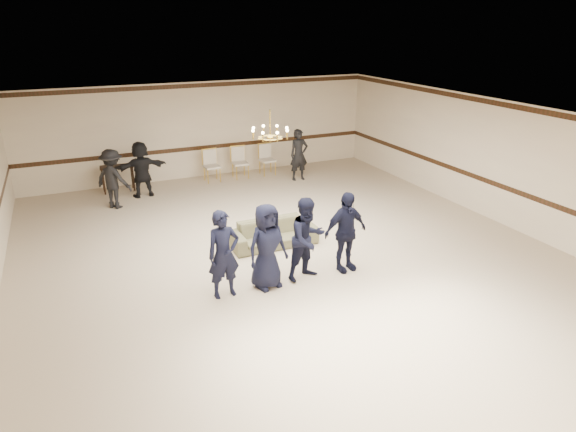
# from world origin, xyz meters

# --- Properties ---
(room) EXTENTS (12.01, 14.01, 3.21)m
(room) POSITION_xyz_m (0.00, 0.00, 1.60)
(room) COLOR #C5B397
(room) RESTS_ON ground
(chair_rail) EXTENTS (12.00, 0.02, 0.14)m
(chair_rail) POSITION_xyz_m (0.00, 6.99, 1.00)
(chair_rail) COLOR #341B0F
(chair_rail) RESTS_ON wall_back
(crown_molding) EXTENTS (12.00, 0.02, 0.14)m
(crown_molding) POSITION_xyz_m (0.00, 6.99, 3.08)
(crown_molding) COLOR #341B0F
(crown_molding) RESTS_ON wall_back
(chandelier) EXTENTS (0.94, 0.94, 0.89)m
(chandelier) POSITION_xyz_m (0.00, 1.00, 2.88)
(chandelier) COLOR #B09138
(chandelier) RESTS_ON ceiling
(boy_a) EXTENTS (0.68, 0.47, 1.78)m
(boy_a) POSITION_xyz_m (-1.88, -1.17, 0.89)
(boy_a) COLOR black
(boy_a) RESTS_ON floor
(boy_b) EXTENTS (0.96, 0.73, 1.78)m
(boy_b) POSITION_xyz_m (-0.98, -1.17, 0.89)
(boy_b) COLOR black
(boy_b) RESTS_ON floor
(boy_c) EXTENTS (1.00, 0.86, 1.78)m
(boy_c) POSITION_xyz_m (-0.08, -1.17, 0.89)
(boy_c) COLOR black
(boy_c) RESTS_ON floor
(boy_d) EXTENTS (1.08, 0.54, 1.78)m
(boy_d) POSITION_xyz_m (0.82, -1.17, 0.89)
(boy_d) COLOR black
(boy_d) RESTS_ON floor
(settee) EXTENTS (2.08, 0.82, 0.61)m
(settee) POSITION_xyz_m (-0.09, 0.64, 0.30)
(settee) COLOR #646242
(settee) RESTS_ON floor
(adult_left) EXTENTS (1.24, 1.24, 1.72)m
(adult_left) POSITION_xyz_m (-3.26, 4.92, 0.86)
(adult_left) COLOR black
(adult_left) RESTS_ON floor
(adult_mid) EXTENTS (1.63, 0.62, 1.72)m
(adult_mid) POSITION_xyz_m (-2.36, 5.62, 0.86)
(adult_mid) COLOR black
(adult_mid) RESTS_ON floor
(adult_right) EXTENTS (0.65, 0.44, 1.72)m
(adult_right) POSITION_xyz_m (2.74, 5.22, 0.86)
(adult_right) COLOR black
(adult_right) RESTS_ON floor
(banquet_chair_left) EXTENTS (0.54, 0.54, 1.05)m
(banquet_chair_left) POSITION_xyz_m (0.01, 6.23, 0.53)
(banquet_chair_left) COLOR beige
(banquet_chair_left) RESTS_ON floor
(banquet_chair_mid) EXTENTS (0.55, 0.55, 1.05)m
(banquet_chair_mid) POSITION_xyz_m (1.01, 6.23, 0.53)
(banquet_chair_mid) COLOR beige
(banquet_chair_mid) RESTS_ON floor
(banquet_chair_right) EXTENTS (0.56, 0.56, 1.05)m
(banquet_chair_right) POSITION_xyz_m (2.01, 6.23, 0.53)
(banquet_chair_right) COLOR beige
(banquet_chair_right) RESTS_ON floor
(console_table) EXTENTS (1.02, 0.49, 0.84)m
(console_table) POSITION_xyz_m (-2.99, 6.43, 0.42)
(console_table) COLOR black
(console_table) RESTS_ON floor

